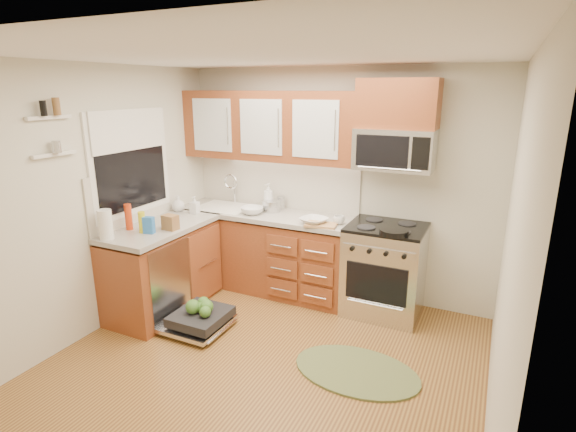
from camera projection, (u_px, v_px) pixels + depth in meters
The scene contains 38 objects.
floor at pixel (260, 368), 3.79m from camera, with size 3.50×3.50×0.00m, color brown.
ceiling at pixel (254, 55), 3.10m from camera, with size 3.50×3.50×0.00m, color white.
wall_back at pixel (335, 184), 4.97m from camera, with size 3.50×0.04×2.50m, color beige.
wall_front at pixel (59, 337), 1.93m from camera, with size 3.50×0.04×2.50m, color beige.
wall_left at pixel (93, 203), 4.17m from camera, with size 0.04×3.50×2.50m, color beige.
wall_right at pixel (509, 264), 2.73m from camera, with size 0.04×3.50×2.50m, color beige.
base_cabinet_back at pixel (265, 253), 5.23m from camera, with size 2.05×0.60×0.85m, color brown.
base_cabinet_left at pixel (163, 270), 4.73m from camera, with size 0.60×1.25×0.85m, color brown.
countertop_back at pixel (264, 214), 5.09m from camera, with size 2.07×0.64×0.05m, color #9D9990.
countertop_left at pixel (160, 228), 4.60m from camera, with size 0.64×1.27×0.05m, color #9D9990.
backsplash_back at pixel (276, 182), 5.27m from camera, with size 2.05×0.02×0.57m, color beige.
backsplash_left at pixel (136, 195), 4.63m from camera, with size 0.02×1.25×0.57m, color beige.
upper_cabinets at pixel (269, 126), 4.94m from camera, with size 2.05×0.35×0.75m, color brown, non-canonical shape.
cabinet_over_mw at pixel (398, 104), 4.29m from camera, with size 0.76×0.35×0.47m, color brown.
range at pixel (384, 270), 4.62m from camera, with size 0.76×0.64×0.95m, color silver, non-canonical shape.
microwave at pixel (395, 149), 4.39m from camera, with size 0.76×0.38×0.40m, color silver, non-canonical shape.
sink at pixel (225, 217), 5.32m from camera, with size 0.62×0.50×0.26m, color white, non-canonical shape.
dishwasher at pixel (198, 320), 4.38m from camera, with size 0.70×0.60×0.20m, color silver, non-canonical shape.
window at pixel (131, 163), 4.52m from camera, with size 0.03×1.05×1.05m, color white, non-canonical shape.
window_blind at pixel (129, 130), 4.42m from camera, with size 0.02×0.96×0.40m, color white.
shelf_upper at pixel (49, 117), 3.64m from camera, with size 0.04×0.40×0.03m, color white.
shelf_lower at pixel (54, 154), 3.72m from camera, with size 0.04×0.40×0.03m, color white.
rug at pixel (356, 371), 3.74m from camera, with size 1.06×0.69×0.02m, color olive, non-canonical shape.
skillet at pixel (394, 232), 4.22m from camera, with size 0.27×0.27×0.05m, color black.
stock_pot at pixel (271, 206), 5.09m from camera, with size 0.21×0.21×0.13m, color silver.
cutting_board at pixel (321, 225), 4.57m from camera, with size 0.31×0.20×0.02m, color tan.
canister at pixel (281, 203), 5.20m from camera, with size 0.09×0.09×0.14m, color silver.
paper_towel_roll at pixel (105, 224), 4.14m from camera, with size 0.13×0.13×0.28m, color white.
mustard_bottle at pixel (142, 222), 4.34m from camera, with size 0.07×0.07×0.21m, color yellow.
red_bottle at pixel (128, 217), 4.42m from camera, with size 0.07×0.07×0.26m, color red.
wooden_box at pixel (170, 222), 4.44m from camera, with size 0.15×0.11×0.15m, color brown.
blue_carton at pixel (149, 225), 4.32m from camera, with size 0.10×0.06×0.16m, color #2769B9.
bowl_a at pixel (314, 221), 4.63m from camera, with size 0.27×0.27×0.07m, color #999999.
bowl_b at pixel (252, 211), 4.99m from camera, with size 0.25×0.25×0.08m, color #999999.
cup at pixel (339, 220), 4.62m from camera, with size 0.11×0.11×0.09m, color #999999.
soap_bottle_a at pixel (268, 197), 5.15m from camera, with size 0.12×0.12×0.30m, color #999999.
soap_bottle_b at pixel (195, 205), 5.00m from camera, with size 0.09×0.09×0.19m, color #999999.
soap_bottle_c at pixel (178, 203), 5.09m from camera, with size 0.14×0.14×0.18m, color #999999.
Camera 1 is at (1.63, -2.87, 2.28)m, focal length 28.00 mm.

